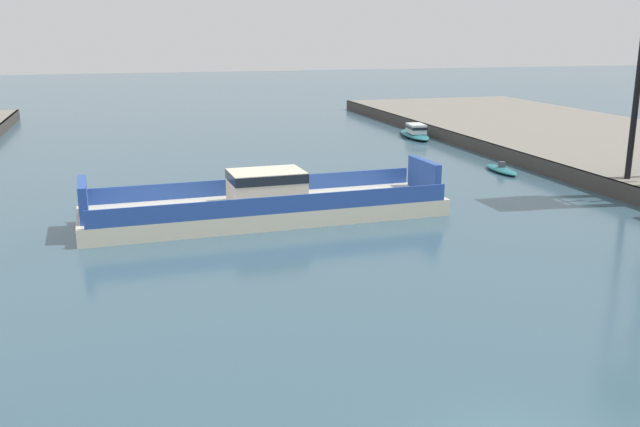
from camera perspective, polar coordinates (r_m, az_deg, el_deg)
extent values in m
cube|color=beige|center=(45.89, -4.37, 0.22)|extent=(24.03, 6.96, 1.10)
cube|color=#284CA3|center=(48.42, -5.24, 2.31)|extent=(22.84, 1.04, 1.10)
cube|color=#284CA3|center=(42.86, -3.44, 0.70)|extent=(22.84, 1.04, 1.10)
cube|color=beige|center=(45.51, -4.41, 2.19)|extent=(4.89, 3.49, 2.14)
cube|color=black|center=(45.36, -4.43, 3.08)|extent=(4.93, 3.54, 0.60)
cube|color=#284CA3|center=(49.42, 8.54, 3.11)|extent=(0.67, 4.22, 2.20)
cube|color=#284CA3|center=(44.27, -18.88, 1.11)|extent=(0.67, 4.22, 2.20)
ellipsoid|color=#237075|center=(63.19, 14.68, 3.50)|extent=(1.62, 5.02, 0.44)
cube|color=#4C4C51|center=(63.11, 14.71, 3.91)|extent=(0.52, 0.42, 0.50)
ellipsoid|color=#237075|center=(82.37, 7.76, 6.43)|extent=(3.42, 8.63, 0.59)
cube|color=silver|center=(81.66, 7.90, 6.93)|extent=(2.05, 3.12, 1.05)
cube|color=black|center=(81.64, 7.91, 7.02)|extent=(2.10, 3.21, 0.31)
cylinder|color=black|center=(56.07, 24.64, 9.43)|extent=(0.44, 0.44, 13.56)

